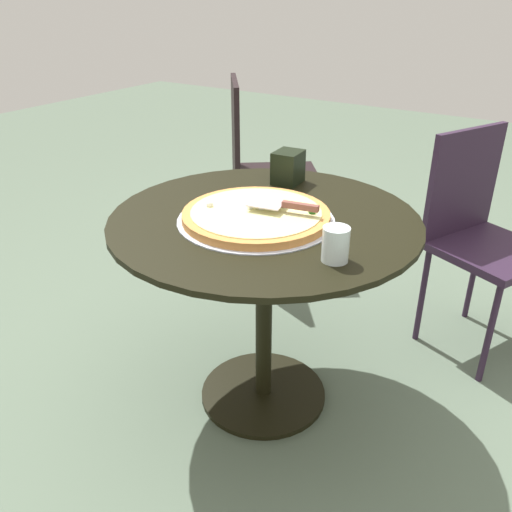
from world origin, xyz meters
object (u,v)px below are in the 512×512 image
(patio_table, at_px, (264,261))
(pizza_server, at_px, (284,205))
(patio_chair_near, at_px, (259,162))
(napkin_dispenser, at_px, (288,167))
(drinking_cup, at_px, (336,244))
(pizza_on_tray, at_px, (256,216))
(patio_chair_far, at_px, (479,228))

(patio_table, bearing_deg, pizza_server, 178.31)
(patio_chair_near, bearing_deg, patio_table, 123.46)
(napkin_dispenser, height_order, patio_chair_near, patio_chair_near)
(patio_table, distance_m, drinking_cup, 0.39)
(pizza_on_tray, xyz_separation_m, napkin_dispenser, (0.09, -0.34, 0.04))
(pizza_server, distance_m, napkin_dispenser, 0.35)
(napkin_dispenser, xyz_separation_m, patio_chair_far, (-0.59, -0.44, -0.25))
(patio_chair_far, bearing_deg, patio_chair_near, -8.20)
(patio_chair_near, bearing_deg, drinking_cup, 130.58)
(patio_table, relative_size, pizza_on_tray, 2.01)
(pizza_server, bearing_deg, pizza_on_tray, 26.22)
(patio_chair_far, bearing_deg, drinking_cup, 78.00)
(patio_table, bearing_deg, drinking_cup, 154.09)
(napkin_dispenser, relative_size, patio_chair_far, 0.13)
(pizza_on_tray, relative_size, drinking_cup, 5.15)
(pizza_on_tray, xyz_separation_m, patio_chair_near, (0.59, -0.94, -0.18))
(pizza_server, relative_size, patio_chair_near, 0.23)
(patio_table, xyz_separation_m, pizza_server, (-0.07, 0.00, 0.21))
(pizza_on_tray, xyz_separation_m, patio_chair_far, (-0.50, -0.79, -0.21))
(patio_table, height_order, napkin_dispenser, napkin_dispenser)
(drinking_cup, xyz_separation_m, napkin_dispenser, (0.40, -0.45, 0.01))
(patio_chair_near, height_order, patio_chair_far, patio_chair_near)
(pizza_on_tray, bearing_deg, patio_chair_near, -57.90)
(patio_table, xyz_separation_m, pizza_on_tray, (0.01, 0.04, 0.17))
(drinking_cup, xyz_separation_m, patio_chair_far, (-0.19, -0.89, -0.24))
(patio_table, distance_m, patio_chair_far, 0.90)
(patio_table, xyz_separation_m, napkin_dispenser, (0.10, -0.30, 0.21))
(pizza_on_tray, bearing_deg, drinking_cup, 160.62)
(patio_chair_near, bearing_deg, pizza_on_tray, 122.10)
(pizza_server, height_order, napkin_dispenser, napkin_dispenser)
(drinking_cup, bearing_deg, pizza_on_tray, -19.38)
(patio_chair_near, xyz_separation_m, patio_chair_far, (-1.09, 0.16, -0.03))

